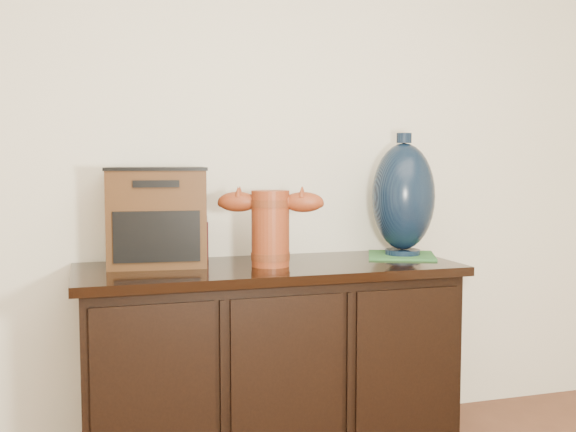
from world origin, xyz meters
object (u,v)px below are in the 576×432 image
object	(u,v)px
terracotta_vessel	(270,224)
tv_radio	(157,216)
sideboard	(269,358)
lamp_base	(403,197)
spray_can	(201,238)

from	to	relation	value
terracotta_vessel	tv_radio	xyz separation A→B (m)	(-0.41, 0.16, 0.03)
sideboard	tv_radio	size ratio (longest dim) A/B	3.63
terracotta_vessel	tv_radio	world-z (taller)	tv_radio
terracotta_vessel	lamp_base	size ratio (longest dim) A/B	0.79
tv_radio	terracotta_vessel	bearing A→B (deg)	-16.01
lamp_base	sideboard	bearing A→B (deg)	-173.91
sideboard	lamp_base	world-z (taller)	lamp_base
tv_radio	lamp_base	xyz separation A→B (m)	(1.01, -0.07, 0.06)
terracotta_vessel	tv_radio	size ratio (longest dim) A/B	1.00
sideboard	spray_can	world-z (taller)	spray_can
tv_radio	spray_can	distance (m)	0.22
lamp_base	tv_radio	bearing A→B (deg)	176.17
terracotta_vessel	spray_can	distance (m)	0.34
sideboard	lamp_base	xyz separation A→B (m)	(0.60, 0.06, 0.62)
sideboard	spray_can	xyz separation A→B (m)	(-0.23, 0.21, 0.46)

